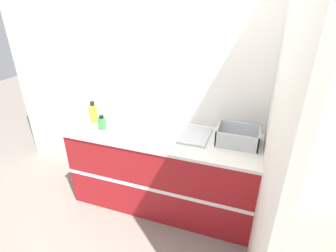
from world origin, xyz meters
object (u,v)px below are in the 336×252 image
sink (180,132)px  bottle_green (102,123)px  bottle_yellow (94,113)px  dish_rack (238,138)px  paper_towel_roll (132,117)px

sink → bottle_green: (-0.81, -0.16, 0.05)m
sink → bottle_yellow: bearing=-177.3°
dish_rack → bottle_yellow: bottle_yellow is taller
sink → dish_rack: bearing=-0.2°
paper_towel_roll → bottle_green: size_ratio=1.71×
paper_towel_roll → bottle_yellow: paper_towel_roll is taller
dish_rack → bottle_yellow: bearing=-178.3°
paper_towel_roll → bottle_green: (-0.30, -0.11, -0.06)m
sink → bottle_yellow: sink is taller
dish_rack → bottle_green: size_ratio=2.56×
bottle_green → bottle_yellow: size_ratio=0.63×
bottle_green → dish_rack: bearing=6.7°
dish_rack → bottle_yellow: size_ratio=1.61×
sink → bottle_green: sink is taller
bottle_yellow → bottle_green: bearing=-33.5°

